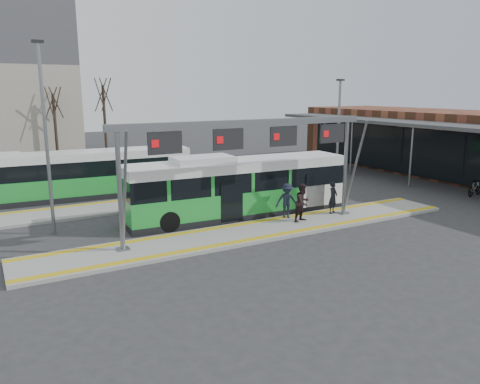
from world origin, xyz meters
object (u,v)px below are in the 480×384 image
object	(u,v)px
hero_bus	(238,188)
passenger_b	(303,202)
gantry	(251,143)
passenger_a	(333,197)
passenger_c	(287,201)

from	to	relation	value
hero_bus	passenger_b	distance (m)	3.66
gantry	passenger_a	xyz separation A→B (m)	(5.38, 0.38, -3.28)
passenger_c	passenger_b	bearing A→B (deg)	-47.27
hero_bus	passenger_b	xyz separation A→B (m)	(2.10, -2.97, -0.42)
gantry	hero_bus	distance (m)	4.08
passenger_a	hero_bus	bearing A→B (deg)	127.43
gantry	passenger_b	bearing A→B (deg)	-1.90
hero_bus	passenger_a	size ratio (longest dim) A/B	7.10
hero_bus	passenger_c	size ratio (longest dim) A/B	6.75
gantry	hero_bus	size ratio (longest dim) A/B	1.05
gantry	passenger_b	distance (m)	4.38
passenger_b	passenger_c	size ratio (longest dim) A/B	1.06
passenger_b	passenger_c	xyz separation A→B (m)	(-0.36, 0.89, -0.06)
gantry	passenger_b	xyz separation A→B (m)	(3.00, -0.10, -3.18)
hero_bus	passenger_c	xyz separation A→B (m)	(1.74, -2.08, -0.48)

